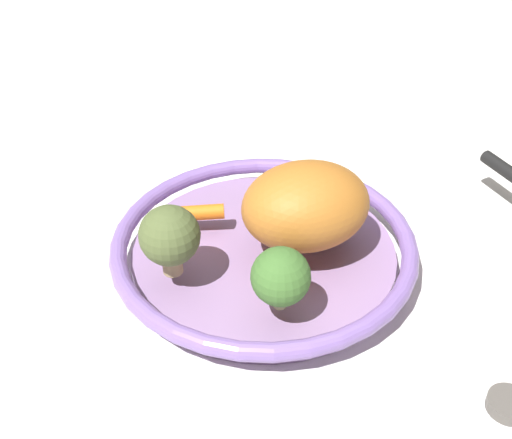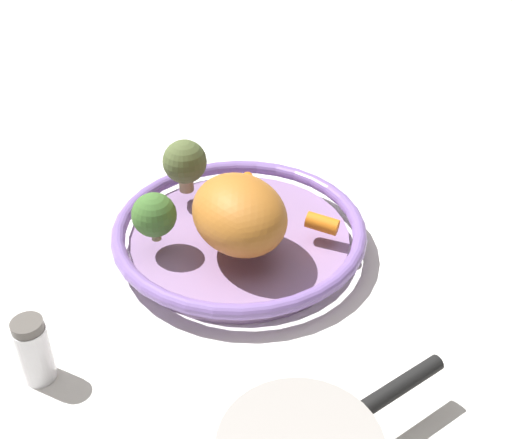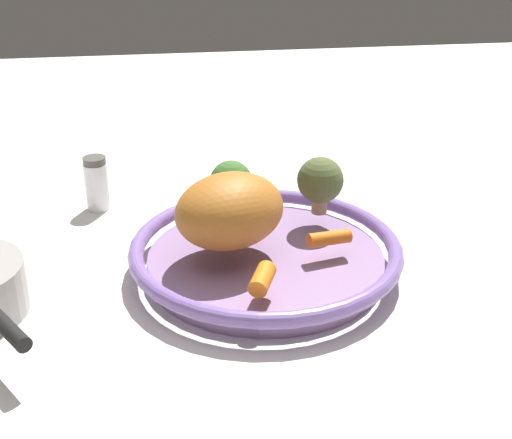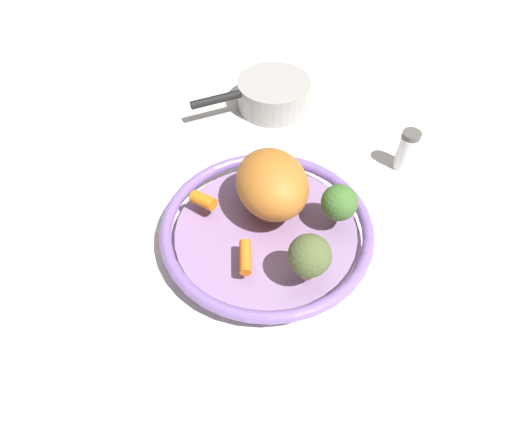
% 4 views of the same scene
% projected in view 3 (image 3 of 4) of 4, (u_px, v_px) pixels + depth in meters
% --- Properties ---
extents(ground_plane, '(2.33, 2.33, 0.00)m').
position_uv_depth(ground_plane, '(266.00, 271.00, 0.87)').
color(ground_plane, silver).
extents(serving_bowl, '(0.32, 0.32, 0.04)m').
position_uv_depth(serving_bowl, '(266.00, 255.00, 0.86)').
color(serving_bowl, '#8E709E').
rests_on(serving_bowl, ground_plane).
extents(roast_chicken_piece, '(0.15, 0.17, 0.09)m').
position_uv_depth(roast_chicken_piece, '(230.00, 210.00, 0.82)').
color(roast_chicken_piece, '#B56A26').
rests_on(roast_chicken_piece, serving_bowl).
extents(baby_carrot_near_rim, '(0.03, 0.05, 0.02)m').
position_uv_depth(baby_carrot_near_rim, '(329.00, 238.00, 0.84)').
color(baby_carrot_near_rim, orange).
rests_on(baby_carrot_near_rim, serving_bowl).
extents(baby_carrot_left, '(0.05, 0.04, 0.02)m').
position_uv_depth(baby_carrot_left, '(262.00, 279.00, 0.75)').
color(baby_carrot_left, orange).
rests_on(baby_carrot_left, serving_bowl).
extents(broccoli_floret_large, '(0.05, 0.05, 0.06)m').
position_uv_depth(broccoli_floret_large, '(231.00, 182.00, 0.92)').
color(broccoli_floret_large, tan).
rests_on(broccoli_floret_large, serving_bowl).
extents(broccoli_floret_small, '(0.06, 0.06, 0.07)m').
position_uv_depth(broccoli_floret_small, '(320.00, 181.00, 0.90)').
color(broccoli_floret_small, tan).
rests_on(broccoli_floret_small, serving_bowl).
extents(salt_shaker, '(0.03, 0.03, 0.08)m').
position_uv_depth(salt_shaker, '(97.00, 184.00, 1.01)').
color(salt_shaker, white).
rests_on(salt_shaker, ground_plane).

